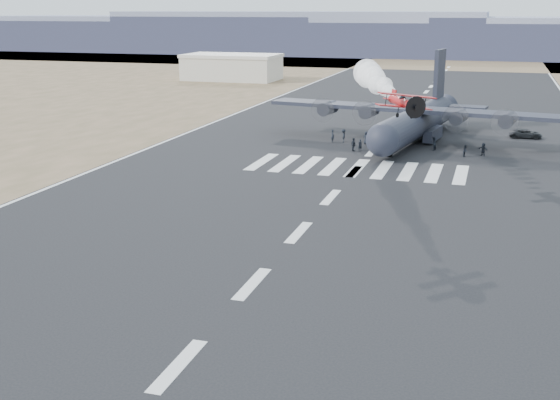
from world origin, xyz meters
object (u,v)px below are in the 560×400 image
at_px(aerobatic_biplane, 403,102).
at_px(crew_c, 343,136).
at_px(transport_aircraft, 417,119).
at_px(crew_f, 483,149).
at_px(crew_g, 360,145).
at_px(support_vehicle, 525,134).
at_px(crew_e, 366,138).
at_px(hangar_left, 232,67).
at_px(crew_d, 353,145).
at_px(crew_a, 333,136).
at_px(crew_h, 434,144).
at_px(crew_b, 465,151).

distance_m(aerobatic_biplane, crew_c, 36.31).
xyz_separation_m(transport_aircraft, crew_f, (9.39, -8.18, -2.33)).
bearing_deg(transport_aircraft, crew_g, -114.09).
bearing_deg(support_vehicle, crew_e, 117.06).
bearing_deg(crew_g, hangar_left, -102.74).
bearing_deg(crew_d, crew_g, -106.28).
relative_size(crew_a, crew_h, 0.99).
bearing_deg(hangar_left, crew_f, -51.52).
relative_size(crew_c, crew_e, 1.08).
bearing_deg(aerobatic_biplane, transport_aircraft, 76.72).
bearing_deg(support_vehicle, crew_d, 126.79).
bearing_deg(support_vehicle, crew_a, 112.86).
distance_m(crew_b, crew_h, 5.27).
distance_m(hangar_left, transport_aircraft, 94.02).
xyz_separation_m(crew_b, crew_h, (-4.28, 3.07, 0.12)).
bearing_deg(support_vehicle, crew_h, 137.23).
bearing_deg(aerobatic_biplane, crew_a, 95.75).
relative_size(transport_aircraft, crew_d, 24.03).
height_order(support_vehicle, crew_h, crew_h).
relative_size(transport_aircraft, crew_g, 26.38).
bearing_deg(crew_b, crew_g, 111.79).
distance_m(crew_a, crew_e, 4.76).
xyz_separation_m(aerobatic_biplane, crew_e, (-9.02, 32.74, -9.34)).
xyz_separation_m(crew_g, crew_h, (9.31, 3.27, 0.10)).
xyz_separation_m(transport_aircraft, crew_g, (-6.35, -9.77, -2.36)).
height_order(hangar_left, crew_c, hangar_left).
bearing_deg(crew_e, crew_a, 12.08).
distance_m(hangar_left, crew_f, 106.28).
relative_size(support_vehicle, crew_b, 3.00).
bearing_deg(support_vehicle, crew_c, 113.59).
height_order(crew_d, crew_f, crew_d).
xyz_separation_m(support_vehicle, crew_h, (-12.04, -13.31, 0.25)).
height_order(transport_aircraft, crew_h, transport_aircraft).
xyz_separation_m(crew_c, crew_e, (3.27, -0.14, -0.07)).
bearing_deg(crew_f, crew_a, -151.81).
bearing_deg(crew_f, crew_h, -156.62).
height_order(support_vehicle, crew_f, crew_f).
bearing_deg(crew_g, crew_d, -18.20).
distance_m(hangar_left, crew_e, 94.04).
bearing_deg(crew_b, hangar_left, 58.04).
bearing_deg(hangar_left, transport_aircraft, -52.90).
xyz_separation_m(aerobatic_biplane, crew_b, (4.73, 27.66, -9.43)).
relative_size(crew_a, crew_b, 1.15).
relative_size(crew_e, crew_h, 0.97).
bearing_deg(crew_e, transport_aircraft, -134.86).
distance_m(transport_aircraft, crew_g, 11.89).
relative_size(support_vehicle, crew_h, 2.59).
bearing_deg(crew_a, crew_f, -137.29).
bearing_deg(crew_b, crew_d, 113.25).
bearing_deg(crew_h, crew_e, -78.54).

